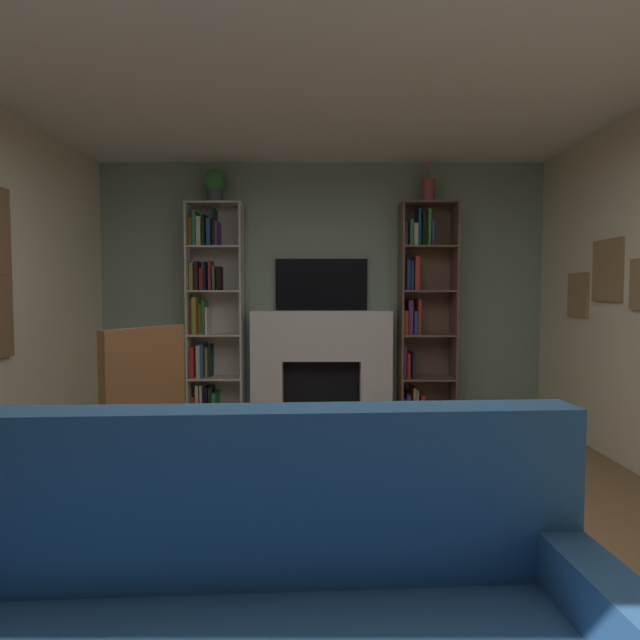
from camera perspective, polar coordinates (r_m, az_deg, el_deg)
ground_plane at (r=2.98m, az=0.09°, el=-23.55°), size 6.99×6.99×0.00m
wall_back_accent at (r=5.60m, az=-0.07°, el=3.08°), size 4.73×0.06×2.67m
ceiling at (r=2.99m, az=0.10°, el=30.22°), size 4.73×5.94×0.06m
fireplace at (r=5.49m, az=-0.06°, el=-4.50°), size 1.54×0.56×1.14m
tv at (r=5.54m, az=-0.07°, el=3.81°), size 0.95×0.06×0.54m
bookshelf_left at (r=5.58m, az=-11.90°, el=0.62°), size 0.56×0.30×2.23m
bookshelf_right at (r=5.55m, az=10.53°, el=0.98°), size 0.56×0.33×2.23m
potted_plant at (r=5.63m, az=-11.48°, el=14.15°), size 0.23×0.23×0.34m
vase_with_flowers at (r=5.63m, az=11.33°, el=13.49°), size 0.14×0.14×0.42m
armchair at (r=3.67m, az=-20.43°, el=-9.67°), size 0.84×0.86×1.11m
coffee_table at (r=2.46m, az=-5.81°, el=-20.88°), size 0.98×0.51×0.38m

